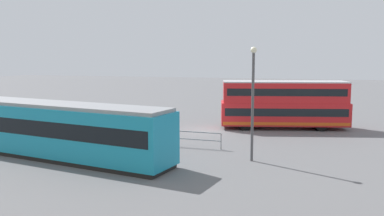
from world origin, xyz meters
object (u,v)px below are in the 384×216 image
at_px(info_sign, 99,120).
at_px(pedestrian_near_railing, 127,125).
at_px(street_lamp, 253,95).
at_px(double_decker_bus, 284,104).
at_px(tram_yellow, 59,130).

bearing_deg(info_sign, pedestrian_near_railing, -120.01).
relative_size(pedestrian_near_railing, info_sign, 0.75).
distance_m(pedestrian_near_railing, street_lamp, 10.72).
relative_size(double_decker_bus, tram_yellow, 0.71).
bearing_deg(tram_yellow, pedestrian_near_railing, -103.88).
bearing_deg(street_lamp, tram_yellow, 11.93).
xyz_separation_m(info_sign, street_lamp, (-10.79, 1.79, 2.20)).
bearing_deg(info_sign, double_decker_bus, -141.28).
bearing_deg(street_lamp, double_decker_bus, -95.98).
bearing_deg(tram_yellow, double_decker_bus, -131.89).
xyz_separation_m(double_decker_bus, tram_yellow, (12.34, 13.76, -0.32)).
xyz_separation_m(pedestrian_near_railing, info_sign, (1.18, 2.04, 0.61)).
relative_size(info_sign, street_lamp, 0.37).
distance_m(tram_yellow, street_lamp, 11.59).
xyz_separation_m(pedestrian_near_railing, street_lamp, (-9.61, 3.83, 2.81)).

